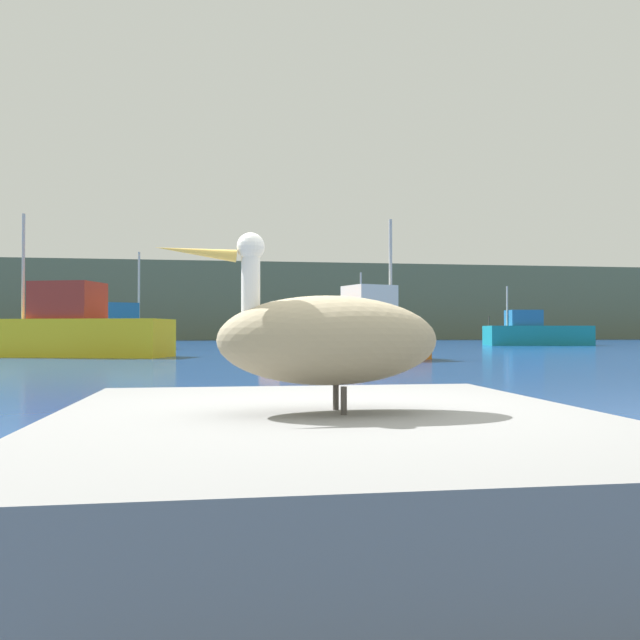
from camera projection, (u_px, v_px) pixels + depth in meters
name	position (u px, v px, depth m)	size (l,w,h in m)	color
ground_plane	(358.00, 516.00, 3.48)	(260.00, 260.00, 0.00)	navy
hillside_backdrop	(230.00, 303.00, 81.49)	(140.00, 12.70, 9.25)	#5B664C
pier_dock	(329.00, 475.00, 3.13)	(2.63, 3.12, 0.60)	gray
pelican	(327.00, 339.00, 3.14)	(1.38, 0.57, 0.87)	gray
fishing_boat_yellow	(73.00, 330.00, 25.33)	(7.78, 4.38, 5.70)	yellow
fishing_boat_green	(104.00, 333.00, 35.36)	(7.29, 4.73, 5.49)	#1E8C4C
fishing_boat_red	(336.00, 334.00, 42.46)	(5.67, 2.79, 4.89)	red
fishing_boat_orange	(353.00, 336.00, 22.56)	(6.17, 3.53, 5.05)	orange
fishing_boat_teal	(535.00, 333.00, 46.27)	(7.55, 3.28, 4.25)	teal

